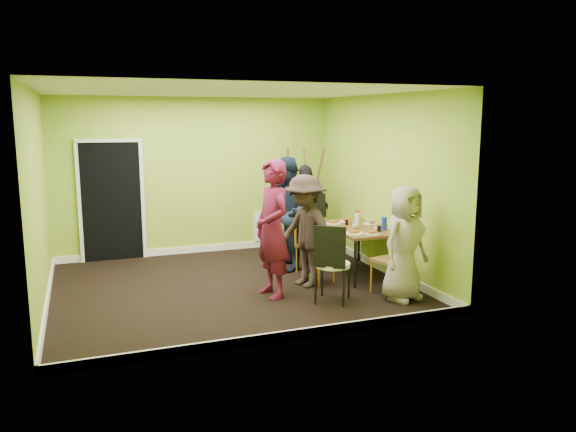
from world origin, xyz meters
The scene contains 28 objects.
ground centered at (0.00, 0.00, 0.00)m, with size 5.00×5.00×0.00m, color black.
room_walls centered at (-0.02, 0.04, 0.99)m, with size 5.04×4.54×2.82m.
dining_table centered at (2.05, -0.05, 0.70)m, with size 0.90×1.50×0.75m.
chair_left_far centered at (1.29, 0.41, 0.53)m, with size 0.50×0.50×0.94m.
chair_left_near centered at (1.21, -0.32, 0.51)m, with size 0.48×0.48×0.90m.
chair_back_end centered at (1.92, 1.38, 0.77)m, with size 0.45×0.53×1.09m.
chair_front_end centered at (2.02, -1.22, 0.58)m, with size 0.52×0.52×1.03m.
chair_bentwood centered at (1.05, -1.23, 0.59)m, with size 0.58×0.58×1.07m.
easel centered at (1.94, 1.94, 0.95)m, with size 0.77×0.72×1.91m.
plate_near_left centered at (1.80, 0.33, 0.76)m, with size 0.24×0.24×0.01m, color white.
plate_near_right centered at (1.76, -0.50, 0.76)m, with size 0.27×0.27×0.01m, color white.
plate_far_back centered at (2.09, 0.44, 0.76)m, with size 0.23×0.23×0.01m, color white.
plate_far_front centered at (1.99, -0.63, 0.76)m, with size 0.21×0.21×0.01m, color white.
plate_wall_back centered at (2.35, 0.09, 0.76)m, with size 0.22×0.22×0.01m, color white.
plate_wall_front centered at (2.37, -0.27, 0.76)m, with size 0.27×0.27×0.01m, color white.
thermos centered at (2.04, -0.05, 0.87)m, with size 0.07×0.07×0.23m, color white.
blue_bottle centered at (2.32, -0.38, 0.85)m, with size 0.08×0.08×0.20m, color #172FAF.
orange_bottle centered at (1.99, 0.09, 0.79)m, with size 0.04×0.04×0.08m, color #C87212.
glass_mid centered at (1.95, 0.15, 0.79)m, with size 0.06×0.06×0.09m, color black.
glass_back centered at (2.24, 0.32, 0.80)m, with size 0.06×0.06×0.09m, color black.
glass_front centered at (2.18, -0.48, 0.80)m, with size 0.07×0.07×0.09m, color black.
cup_a centered at (1.94, -0.18, 0.79)m, with size 0.11×0.11×0.09m, color white.
cup_b centered at (2.30, 0.06, 0.79)m, with size 0.09×0.09×0.08m, color white.
person_standing centered at (0.43, -0.67, 0.95)m, with size 0.69×0.45×1.89m, color #5B0F2E.
person_left_far centered at (1.07, 0.57, 0.92)m, with size 0.89×0.69×1.83m, color #151F34.
person_left_near centered at (1.03, -0.37, 0.82)m, with size 1.06×0.61×1.64m, color #2C201D.
person_back_end centered at (1.82, 1.51, 0.81)m, with size 0.95×0.39×1.61m, color black.
person_front_end centered at (2.03, -1.43, 0.78)m, with size 0.76×0.50×1.56m, color gray.
Camera 1 is at (-1.99, -7.74, 2.44)m, focal length 35.00 mm.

